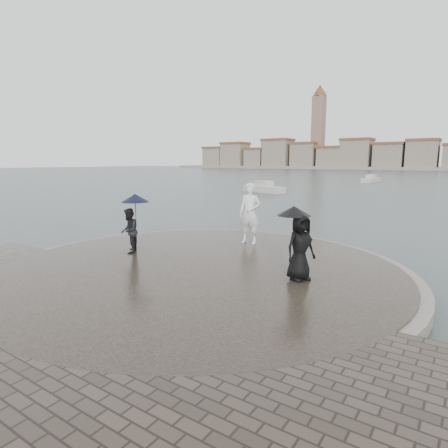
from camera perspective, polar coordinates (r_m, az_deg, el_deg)
The scene contains 8 objects.
ground at distance 9.20m, azimuth -17.47°, elevation -13.13°, with size 400.00×400.00×0.00m, color #2B3835.
kerb_ring at distance 11.49m, azimuth -3.66°, elevation -7.25°, with size 12.50×12.50×0.32m, color gray.
quay_tip at distance 11.49m, azimuth -3.66°, elevation -7.15°, with size 11.90×11.90×0.36m, color #2D261E.
statue at distance 14.27m, azimuth 3.94°, elevation 1.64°, with size 0.85×0.56×2.32m, color white.
visitor_left at distance 13.10m, azimuth -14.02°, elevation 0.32°, with size 1.19×1.05×2.04m.
visitor_right at distance 10.05m, azimuth 11.34°, elevation -2.36°, with size 1.16×1.07×1.95m.
far_skyline at distance 166.42m, azimuth 29.97°, elevation 9.03°, with size 260.00×20.00×37.00m.
boats at distance 51.25m, azimuth 29.42°, elevation 4.86°, with size 42.08×32.25×1.50m.
Camera 1 is at (6.75, -5.19, 3.48)m, focal length 30.00 mm.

